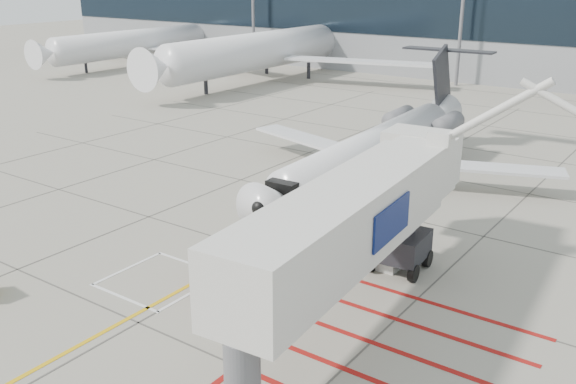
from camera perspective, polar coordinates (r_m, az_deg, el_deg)
The scene contains 10 objects.
ground_plane at distance 28.31m, azimuth -7.12°, elevation -8.07°, with size 260.00×260.00×0.00m, color #9C9686.
regional_jet at distance 38.00m, azimuth 6.29°, elevation 5.12°, with size 22.51×28.38×7.44m, color silver, non-canonical shape.
jet_bridge at distance 23.31m, azimuth 4.93°, elevation -3.97°, with size 8.91×18.81×7.52m, color silver, non-canonical shape.
pushback_tug at distance 27.78m, azimuth -5.56°, elevation -7.12°, with size 2.15×1.34×1.25m, color #9F0F13, non-canonical shape.
baggage_cart at distance 28.53m, azimuth 0.23°, elevation -6.32°, with size 1.92×1.21×1.21m, color #4F4E53, non-canonical shape.
ground_power_unit at distance 29.74m, azimuth 7.92°, elevation -4.75°, with size 2.32×1.36×1.84m, color beige, non-canonical shape.
cone_nose at distance 34.71m, azimuth -1.03°, elevation -2.21°, with size 0.32×0.32×0.44m, color orange.
cone_side at distance 29.67m, azimuth 3.09°, elevation -6.02°, with size 0.39×0.39×0.54m, color #DB550B.
bg_aircraft_a at distance 95.56m, azimuth -12.52°, elevation 14.34°, with size 32.67×36.30×10.89m, color silver, non-canonical shape.
bg_aircraft_b at distance 80.12m, azimuth -1.00°, elevation 14.67°, with size 39.05×43.39×13.02m, color silver, non-canonical shape.
Camera 1 is at (17.27, -18.33, 12.93)m, focal length 40.00 mm.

